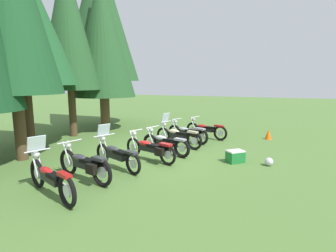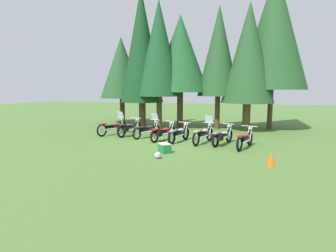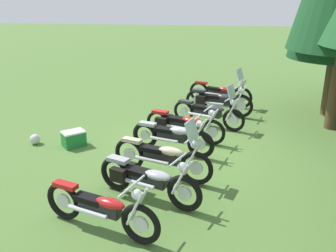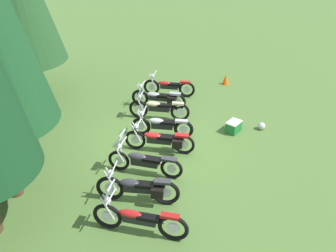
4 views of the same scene
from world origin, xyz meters
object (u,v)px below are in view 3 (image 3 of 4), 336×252
motorcycle_0 (221,92)px  motorcycle_1 (217,101)px  motorcycle_4 (173,136)px  motorcycle_2 (209,112)px  motorcycle_7 (101,208)px  motorcycle_5 (163,157)px  motorcycle_3 (183,124)px  motorcycle_6 (146,179)px  picnic_cooler (74,139)px  dropped_helmet (35,139)px

motorcycle_0 → motorcycle_1: 1.13m
motorcycle_1 → motorcycle_4: motorcycle_1 is taller
motorcycle_2 → motorcycle_7: (5.44, -1.54, -0.03)m
motorcycle_5 → motorcycle_7: 2.18m
motorcycle_3 → motorcycle_5: 2.25m
motorcycle_1 → motorcycle_3: (2.36, -0.88, -0.02)m
motorcycle_0 → motorcycle_5: (5.73, -1.16, 0.01)m
motorcycle_6 → motorcycle_7: (1.10, -0.53, -0.01)m
motorcycle_4 → motorcycle_5: size_ratio=0.95×
motorcycle_5 → picnic_cooler: motorcycle_5 is taller
motorcycle_2 → motorcycle_3: size_ratio=0.97×
motorcycle_1 → picnic_cooler: bearing=-122.8°
motorcycle_4 → dropped_helmet: bearing=-164.4°
motorcycle_5 → motorcycle_6: bearing=-82.6°
motorcycle_4 → motorcycle_7: 3.44m
motorcycle_0 → dropped_helmet: motorcycle_0 is taller
motorcycle_4 → motorcycle_7: bearing=-86.2°
motorcycle_4 → motorcycle_7: (3.36, -0.74, -0.00)m
motorcycle_3 → motorcycle_7: size_ratio=1.03×
picnic_cooler → dropped_helmet: size_ratio=2.49×
motorcycle_1 → motorcycle_2: 1.25m
motorcycle_4 → motorcycle_6: bearing=-78.9°
motorcycle_0 → picnic_cooler: 5.75m
motorcycle_3 → motorcycle_6: 3.22m
motorcycle_4 → motorcycle_1: bearing=88.9°
motorcycle_2 → motorcycle_7: size_ratio=1.00×
motorcycle_1 → motorcycle_6: (5.56, -1.22, -0.03)m
motorcycle_3 → motorcycle_0: bearing=92.8°
motorcycle_0 → dropped_helmet: (4.40, -4.79, -0.33)m
motorcycle_6 → dropped_helmet: bearing=167.8°
motorcycle_3 → dropped_helmet: size_ratio=8.14×
motorcycle_6 → motorcycle_3: bearing=105.1°
motorcycle_2 → picnic_cooler: motorcycle_2 is taller
motorcycle_1 → motorcycle_6: bearing=-87.2°
motorcycle_0 → motorcycle_6: 6.82m
motorcycle_2 → motorcycle_6: size_ratio=1.01×
motorcycle_7 → picnic_cooler: size_ratio=3.20×
motorcycle_5 → dropped_helmet: bearing=177.2°
motorcycle_4 → motorcycle_5: motorcycle_5 is taller
motorcycle_3 → motorcycle_4: motorcycle_3 is taller
motorcycle_1 → motorcycle_6: 5.70m
motorcycle_0 → dropped_helmet: size_ratio=8.22×
motorcycle_0 → motorcycle_6: size_ratio=1.05×
motorcycle_0 → picnic_cooler: size_ratio=3.31×
motorcycle_2 → motorcycle_5: size_ratio=0.96×
motorcycle_1 → motorcycle_3: motorcycle_1 is taller
motorcycle_7 → motorcycle_6: bearing=81.8°
motorcycle_0 → motorcycle_7: bearing=-81.7°
motorcycle_0 → dropped_helmet: 6.51m
motorcycle_1 → motorcycle_4: 3.46m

